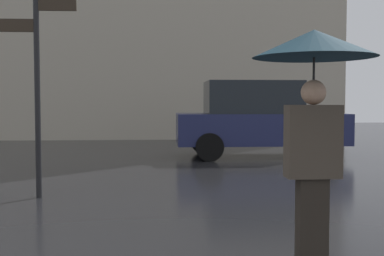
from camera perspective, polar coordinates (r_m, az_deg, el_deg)
The scene contains 3 objects.
pedestrian_with_umbrella at distance 4.04m, azimuth 14.29°, elevation 5.91°, with size 1.00×1.00×1.95m.
parked_car_left at distance 12.14m, azimuth 7.78°, elevation 1.09°, with size 4.18×1.90×1.90m.
street_signpost at distance 7.14m, azimuth -17.93°, elevation 6.53°, with size 1.08×0.08×2.99m.
Camera 1 is at (0.67, -2.53, 1.35)m, focal length 44.79 mm.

